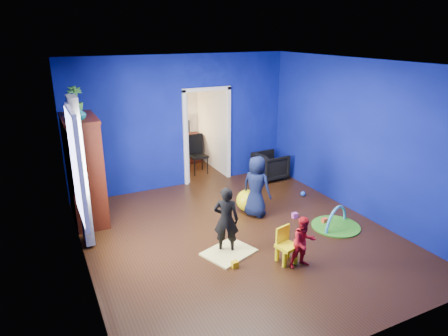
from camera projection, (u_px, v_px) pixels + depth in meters
name	position (u px, v px, depth m)	size (l,w,h in m)	color
floor	(240.00, 236.00, 6.88)	(5.00, 5.50, 0.01)	black
ceiling	(243.00, 63.00, 5.93)	(5.00, 5.50, 0.01)	white
wall_back	(182.00, 122.00, 8.74)	(5.00, 0.02, 2.90)	navy
wall_front	(369.00, 229.00, 4.07)	(5.00, 0.02, 2.90)	navy
wall_left	(78.00, 181.00, 5.37)	(0.02, 5.50, 2.90)	navy
wall_right	(359.00, 139.00, 7.44)	(0.02, 5.50, 2.90)	navy
alcove	(193.00, 121.00, 9.79)	(1.00, 1.75, 2.50)	silver
armchair	(270.00, 166.00, 9.46)	(0.67, 0.69, 0.63)	black
child_black	(226.00, 220.00, 6.26)	(0.40, 0.26, 1.09)	black
child_navy	(256.00, 186.00, 7.48)	(0.58, 0.38, 1.18)	#10193A
toddler_red	(304.00, 242.00, 5.88)	(0.39, 0.30, 0.80)	red
vase	(80.00, 113.00, 6.56)	(0.20, 0.20, 0.21)	#0D696E
potted_plant	(75.00, 100.00, 6.96)	(0.27, 0.27, 0.49)	#398C33
tv_armoire	(85.00, 170.00, 7.17)	(0.58, 1.14, 1.96)	#3C190A
crt_tv	(87.00, 168.00, 7.18)	(0.46, 0.70, 0.54)	silver
yellow_blanket	(229.00, 252.00, 6.35)	(0.75, 0.60, 0.03)	#F2E07A
hopper_ball	(247.00, 200.00, 7.79)	(0.43, 0.43, 0.43)	yellow
kid_chair	(287.00, 247.00, 6.04)	(0.28, 0.28, 0.50)	yellow
play_mat	(336.00, 226.00, 7.20)	(0.86, 0.86, 0.02)	#479722
toy_arch	(336.00, 226.00, 7.20)	(0.78, 0.78, 0.05)	#3F8CD8
window_left	(75.00, 166.00, 5.64)	(0.03, 0.95, 1.55)	white
curtain	(81.00, 173.00, 6.25)	(0.14, 0.42, 2.40)	slate
doorway	(207.00, 137.00, 9.12)	(1.16, 0.10, 2.10)	white
study_desk	(185.00, 149.00, 10.62)	(0.88, 0.44, 0.75)	#3D140A
desk_monitor	(182.00, 127.00, 10.53)	(0.40, 0.05, 0.32)	black
desk_lamp	(173.00, 129.00, 10.37)	(0.14, 0.14, 0.14)	#FFD88C
folding_chair	(198.00, 155.00, 9.78)	(0.40, 0.40, 0.92)	black
book_shelf	(181.00, 86.00, 10.17)	(0.88, 0.24, 0.04)	white
toy_0	(325.00, 221.00, 7.32)	(0.10, 0.08, 0.10)	#F64729
toy_1	(303.00, 194.00, 8.53)	(0.11, 0.11, 0.11)	blue
toy_2	(235.00, 264.00, 5.96)	(0.10, 0.08, 0.10)	#DFB10B
toy_3	(295.00, 215.00, 7.54)	(0.10, 0.08, 0.10)	#CC4CAE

